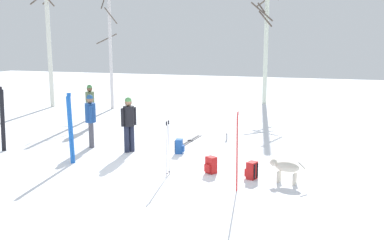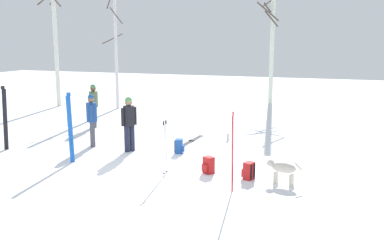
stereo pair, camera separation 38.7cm
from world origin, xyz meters
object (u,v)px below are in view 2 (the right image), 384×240
(person_1, at_px, (92,117))
(backpack_2, at_px, (179,146))
(dog, at_px, (282,168))
(water_bottle_0, at_px, (228,137))
(ski_poles_0, at_px, (165,146))
(ski_pair_planted_0, at_px, (233,152))
(person_0, at_px, (129,121))
(birch_tree_1, at_px, (116,50))
(backpack_1, at_px, (208,165))
(person_2, at_px, (94,103))
(ski_pair_lying_0, at_px, (192,141))
(birch_tree_2, at_px, (272,32))
(ski_pair_planted_2, at_px, (5,118))
(backpack_0, at_px, (249,171))
(ski_pair_planted_1, at_px, (70,128))
(birch_tree_0, at_px, (56,44))

(person_1, xyz_separation_m, backpack_2, (2.98, 0.12, -0.77))
(dog, xyz_separation_m, water_bottle_0, (-2.39, 3.98, -0.27))
(ski_poles_0, bearing_deg, ski_pair_planted_0, -17.78)
(person_0, height_order, birch_tree_1, birch_tree_1)
(ski_poles_0, bearing_deg, birch_tree_1, 125.15)
(backpack_1, bearing_deg, backpack_2, 131.56)
(dog, bearing_deg, water_bottle_0, 120.98)
(person_2, relative_size, ski_pair_lying_0, 0.96)
(backpack_2, bearing_deg, birch_tree_2, 85.24)
(ski_pair_lying_0, relative_size, ski_poles_0, 1.24)
(person_0, relative_size, backpack_2, 3.90)
(ski_pair_planted_2, bearing_deg, dog, -2.93)
(person_2, relative_size, backpack_0, 3.90)
(person_0, relative_size, person_2, 1.00)
(ski_pair_lying_0, height_order, backpack_0, backpack_0)
(ski_pair_planted_2, height_order, water_bottle_0, ski_pair_planted_2)
(ski_poles_0, distance_m, backpack_2, 2.28)
(person_1, relative_size, ski_pair_planted_1, 0.86)
(dog, bearing_deg, birch_tree_1, 136.49)
(ski_pair_lying_0, xyz_separation_m, birch_tree_0, (-9.26, 5.17, 3.21))
(person_1, xyz_separation_m, dog, (6.36, -1.72, -0.59))
(person_0, xyz_separation_m, ski_pair_lying_0, (1.36, 1.99, -0.97))
(person_1, height_order, ski_poles_0, person_1)
(person_0, distance_m, dog, 5.18)
(ski_poles_0, xyz_separation_m, birch_tree_1, (-6.59, 9.35, 2.18))
(backpack_2, bearing_deg, water_bottle_0, 65.30)
(water_bottle_0, distance_m, birch_tree_0, 11.84)
(ski_pair_lying_0, bearing_deg, backpack_1, -63.91)
(backpack_1, height_order, birch_tree_1, birch_tree_1)
(ski_pair_planted_1, distance_m, backpack_1, 4.06)
(dog, bearing_deg, birch_tree_2, 100.56)
(ski_pair_planted_2, bearing_deg, backpack_2, 14.71)
(ski_pair_planted_1, height_order, backpack_1, ski_pair_planted_1)
(ski_pair_planted_1, xyz_separation_m, birch_tree_1, (-3.61, 9.14, 1.95))
(dog, relative_size, birch_tree_1, 0.16)
(ski_pair_planted_0, bearing_deg, ski_pair_planted_1, 170.43)
(person_0, height_order, backpack_1, person_0)
(ski_pair_planted_2, xyz_separation_m, ski_poles_0, (5.77, -0.77, -0.24))
(ski_pair_planted_2, xyz_separation_m, birch_tree_2, (6.26, 12.63, 2.82))
(birch_tree_2, bearing_deg, birch_tree_0, -157.07)
(backpack_1, bearing_deg, person_2, 145.12)
(ski_pair_planted_1, bearing_deg, backpack_1, 4.68)
(birch_tree_1, bearing_deg, dog, -43.51)
(person_2, relative_size, ski_poles_0, 1.20)
(person_2, height_order, ski_pair_planted_1, ski_pair_planted_1)
(person_1, height_order, person_2, same)
(ski_poles_0, relative_size, backpack_0, 3.25)
(person_1, relative_size, water_bottle_0, 7.08)
(person_1, bearing_deg, ski_pair_planted_0, -26.45)
(birch_tree_1, bearing_deg, ski_pair_planted_0, -49.53)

